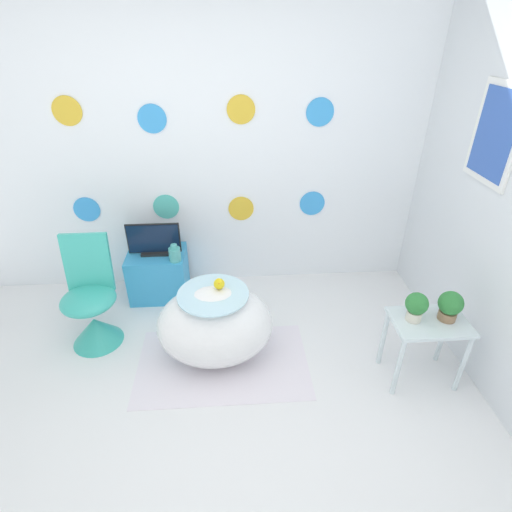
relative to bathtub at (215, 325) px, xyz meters
The scene contains 13 objects.
ground_plane 0.97m from the bathtub, 95.22° to the right, with size 12.00×12.00×0.00m, color white.
wall_back_dotted 1.47m from the bathtub, 94.51° to the left, with size 4.69×0.05×2.60m.
wall_right 2.05m from the bathtub, ahead, with size 0.06×2.97×2.60m.
rug 0.31m from the bathtub, 60.36° to the right, with size 1.22×0.75×0.01m.
bathtub is the anchor object (origin of this frame).
rubber_duck 0.34m from the bathtub, 35.68° to the left, with size 0.07×0.08×0.09m.
chair 0.95m from the bathtub, 165.06° to the left, with size 0.39×0.39×0.85m.
tv_cabinet 0.97m from the bathtub, 122.04° to the left, with size 0.49×0.39×0.42m.
tv 1.00m from the bathtub, 121.99° to the left, with size 0.44×0.12×0.28m.
vase 0.79m from the bathtub, 115.76° to the left, with size 0.10×0.10×0.15m.
side_table 1.42m from the bathtub, 11.45° to the right, with size 0.48×0.33×0.49m.
potted_plant_left 1.34m from the bathtub, 11.63° to the right, with size 0.14×0.14×0.20m.
potted_plant_right 1.55m from the bathtub, 10.24° to the right, with size 0.15×0.15×0.20m.
Camera 1 is at (0.22, -1.25, 2.15)m, focal length 28.00 mm.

